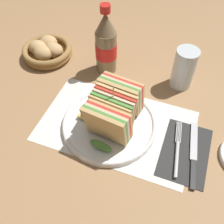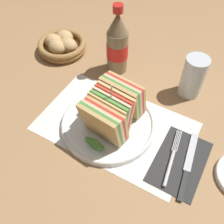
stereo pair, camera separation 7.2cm
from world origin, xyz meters
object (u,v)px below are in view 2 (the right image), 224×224
club_sandwich (112,111)px  fork (171,162)px  bread_basket (62,45)px  glass_near (192,79)px  coke_bottle_near (117,45)px  knife (188,165)px  plate_main (108,124)px

club_sandwich → fork: (0.18, -0.03, -0.07)m
fork → bread_basket: bread_basket is taller
bread_basket → glass_near: bearing=3.1°
club_sandwich → coke_bottle_near: size_ratio=0.87×
coke_bottle_near → club_sandwich: bearing=-64.2°
glass_near → knife: bearing=-71.3°
plate_main → knife: (0.24, -0.01, -0.00)m
fork → glass_near: glass_near is taller
club_sandwich → plate_main: bearing=178.6°
coke_bottle_near → bread_basket: bearing=-177.0°
knife → coke_bottle_near: (-0.33, 0.23, 0.09)m
plate_main → fork: (0.20, -0.03, -0.00)m
fork → glass_near: bearing=91.5°
coke_bottle_near → bread_basket: coke_bottle_near is taller
knife → club_sandwich: bearing=169.1°
plate_main → knife: 0.24m
club_sandwich → bread_basket: club_sandwich is taller
fork → knife: fork is taller
knife → fork: bearing=-168.9°
fork → plate_main: bearing=164.5°
fork → glass_near: (-0.04, 0.26, 0.05)m
plate_main → knife: plate_main is taller
club_sandwich → glass_near: 0.28m
plate_main → club_sandwich: (0.01, -0.00, 0.06)m
club_sandwich → knife: (0.22, -0.01, -0.07)m
fork → coke_bottle_near: size_ratio=0.74×
knife → glass_near: 0.27m
fork → knife: size_ratio=0.85×
club_sandwich → fork: size_ratio=1.17×
fork → knife: (0.04, 0.01, -0.00)m
knife → bread_basket: size_ratio=1.17×
club_sandwich → knife: 0.23m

